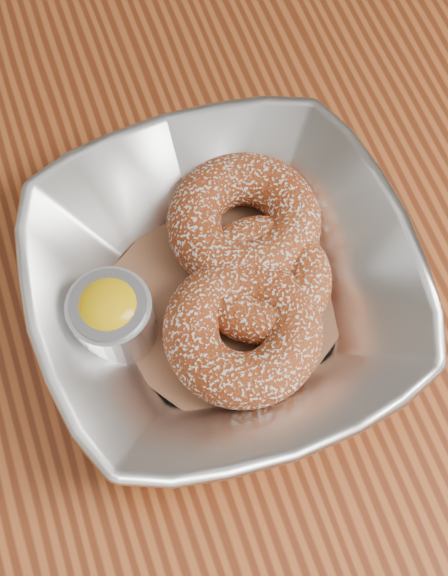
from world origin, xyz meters
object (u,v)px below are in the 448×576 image
object	(u,v)px
table	(181,349)
donut_extra	(263,279)
ramekin	(112,316)
donut_back	(244,222)
donut_front	(243,331)
serving_bowl	(224,289)

from	to	relation	value
table	donut_extra	distance (m)	0.14
table	ramekin	distance (m)	0.14
table	donut_back	world-z (taller)	donut_back
donut_extra	donut_back	bearing A→B (deg)	86.75
donut_back	ramekin	distance (m)	0.11
table	donut_front	xyz separation A→B (m)	(0.03, -0.05, 0.13)
table	donut_front	bearing A→B (deg)	-56.81
donut_front	donut_extra	distance (m)	0.04
table	serving_bowl	bearing A→B (deg)	-31.29
table	donut_front	size ratio (longest dim) A/B	12.32
serving_bowl	donut_extra	bearing A→B (deg)	-0.79
table	donut_back	size ratio (longest dim) A/B	12.03
donut_extra	ramekin	bearing A→B (deg)	177.95
table	ramekin	bearing A→B (deg)	-160.54
donut_back	ramekin	size ratio (longest dim) A/B	1.95
serving_bowl	ramekin	bearing A→B (deg)	177.49
serving_bowl	donut_back	bearing A→B (deg)	55.69
table	ramekin	xyz separation A→B (m)	(-0.04, -0.01, 0.13)
table	serving_bowl	size ratio (longest dim) A/B	5.07
table	serving_bowl	xyz separation A→B (m)	(0.03, -0.02, 0.13)
donut_front	ramekin	bearing A→B (deg)	155.72
serving_bowl	donut_front	xyz separation A→B (m)	(0.00, -0.03, -0.00)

